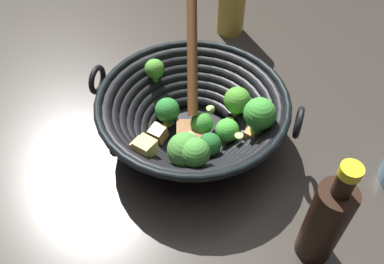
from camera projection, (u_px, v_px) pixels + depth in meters
ground_plane at (193, 138)px, 0.75m from camera, size 4.00×4.00×0.00m
wok at (194, 114)px, 0.70m from camera, size 0.37×0.35×0.27m
soy_sauce_bottle at (326, 221)px, 0.54m from camera, size 0.05×0.05×0.21m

